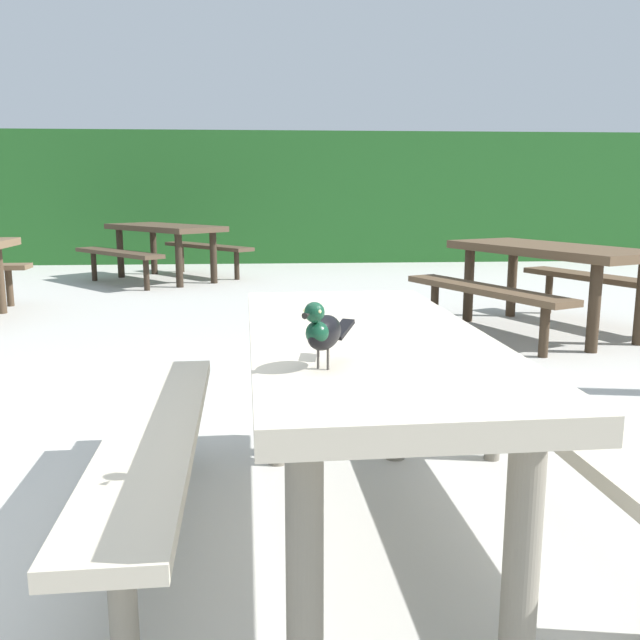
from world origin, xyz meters
TOP-DOWN VIEW (x-y plane):
  - ground_plane at (0.00, 0.00)m, footprint 60.00×60.00m
  - hedge_wall at (0.00, 9.83)m, footprint 28.00×1.25m
  - picnic_table_foreground at (0.21, 0.13)m, footprint 1.74×1.83m
  - bird_grackle at (0.03, -0.34)m, footprint 0.16×0.26m
  - picnic_table_mid_right at (-1.50, 7.19)m, footprint 2.39×2.39m
  - picnic_table_far_centre at (2.25, 3.51)m, footprint 2.23×2.25m

SIDE VIEW (x-z plane):
  - ground_plane at x=0.00m, z-range 0.00..0.00m
  - picnic_table_foreground at x=0.21m, z-range 0.19..0.93m
  - picnic_table_mid_right at x=-1.50m, z-range 0.19..0.93m
  - picnic_table_far_centre at x=2.25m, z-range 0.19..0.93m
  - bird_grackle at x=0.03m, z-range 0.75..0.94m
  - hedge_wall at x=0.00m, z-range 0.00..2.14m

